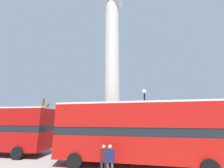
{
  "coord_description": "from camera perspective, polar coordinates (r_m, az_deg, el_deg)",
  "views": [
    {
      "loc": [
        3.23,
        -15.87,
        3.09
      ],
      "look_at": [
        0.0,
        0.0,
        6.95
      ],
      "focal_mm": 24.0,
      "sensor_mm": 36.0,
      "label": 1
    }
  ],
  "objects": [
    {
      "name": "street_lamp",
      "position": [
        13.93,
        12.66,
        -12.54
      ],
      "size": [
        0.42,
        0.42,
        5.8
      ],
      "color": "black",
      "rests_on": "ground_plane"
    },
    {
      "name": "equestrian_statue",
      "position": [
        27.05,
        -25.47,
        -14.76
      ],
      "size": [
        4.13,
        3.22,
        6.59
      ],
      "rotation": [
        0.0,
        0.0,
        -0.15
      ],
      "color": "beige",
      "rests_on": "ground_plane"
    },
    {
      "name": "monument_column",
      "position": [
        16.41,
        0.0,
        -4.1
      ],
      "size": [
        5.37,
        5.37,
        19.95
      ],
      "color": "beige",
      "rests_on": "ground_plane"
    },
    {
      "name": "ground_plane",
      "position": [
        16.49,
        0.0,
        -24.2
      ],
      "size": [
        200.0,
        200.0,
        0.0
      ],
      "primitive_type": "plane",
      "color": "gray"
    },
    {
      "name": "pedestrian_by_plinth",
      "position": [
        9.13,
        -0.78,
        -26.78
      ],
      "size": [
        0.46,
        0.23,
        1.73
      ],
      "rotation": [
        0.0,
        0.0,
        0.01
      ],
      "color": "#4C473D",
      "rests_on": "ground_plane"
    },
    {
      "name": "bus_b",
      "position": [
        11.11,
        9.27,
        -16.94
      ],
      "size": [
        11.26,
        2.85,
        4.28
      ],
      "rotation": [
        0.0,
        0.0,
        -0.0
      ],
      "color": "#B7140F",
      "rests_on": "ground_plane"
    },
    {
      "name": "pedestrian_near_lamp",
      "position": [
        9.7,
        -3.17,
        -26.44
      ],
      "size": [
        0.45,
        0.25,
        1.63
      ],
      "rotation": [
        0.0,
        0.0,
        0.2
      ],
      "color": "#28282D",
      "rests_on": "ground_plane"
    }
  ]
}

